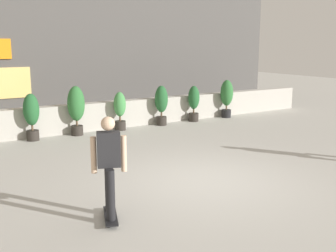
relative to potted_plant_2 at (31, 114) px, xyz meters
name	(u,v)px	position (x,y,z in m)	size (l,w,h in m)	color
ground_plane	(206,181)	(2.15, -5.55, -0.79)	(48.00, 48.00, 0.00)	#B2AFA8
planter_wall	(96,116)	(2.15, 0.45, -0.34)	(18.00, 0.40, 0.90)	#B2ADA3
building_backdrop	(55,31)	(2.15, 4.45, 2.46)	(20.00, 2.08, 6.50)	#4C4947
potted_plant_2	(31,114)	(0.00, 0.00, 0.00)	(0.46, 0.46, 1.38)	#2D2823
potted_plant_3	(76,107)	(1.35, 0.00, 0.10)	(0.53, 0.53, 1.52)	#2D2823
potted_plant_4	(120,109)	(2.81, 0.00, -0.10)	(0.39, 0.39, 1.25)	#2D2823
potted_plant_5	(161,103)	(4.38, 0.00, -0.01)	(0.45, 0.45, 1.37)	#2D2823
potted_plant_6	(194,102)	(5.74, 0.00, -0.07)	(0.41, 0.41, 1.29)	#2D2823
potted_plant_7	(227,96)	(7.27, 0.00, 0.04)	(0.48, 0.48, 1.43)	black
skater_mid_plaza	(109,164)	(-0.31, -6.29, 0.15)	(0.53, 0.82, 1.70)	black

